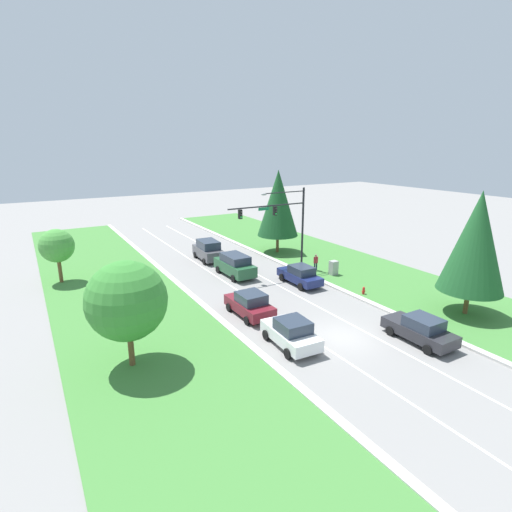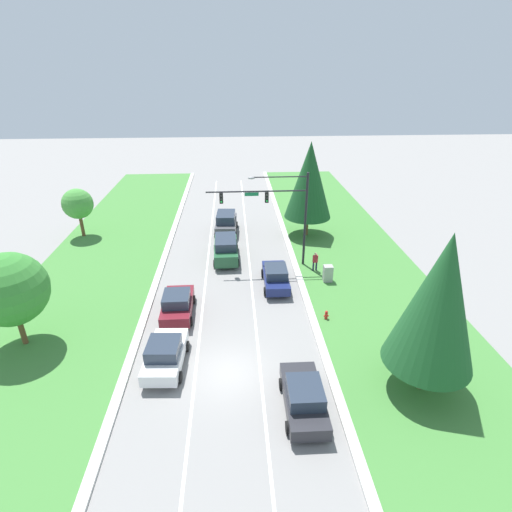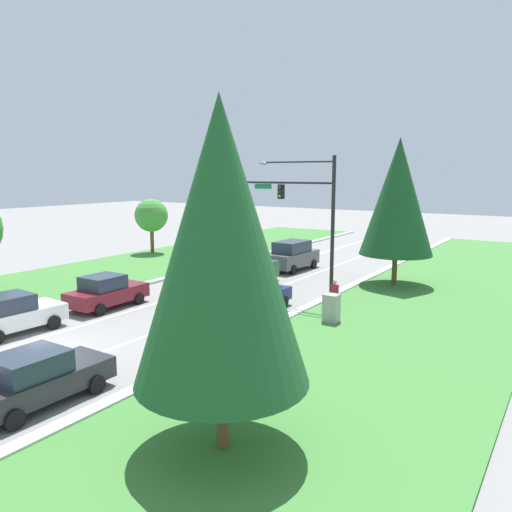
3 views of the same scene
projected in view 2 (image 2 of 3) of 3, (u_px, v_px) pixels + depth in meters
name	position (u px, v px, depth m)	size (l,w,h in m)	color
ground_plane	(228.00, 373.00, 22.11)	(160.00, 160.00, 0.00)	gray
curb_strip_right	(329.00, 367.00, 22.38)	(0.50, 90.00, 0.15)	beige
curb_strip_left	(124.00, 376.00, 21.77)	(0.50, 90.00, 0.15)	beige
grass_verge_right	(420.00, 364.00, 22.68)	(10.00, 90.00, 0.08)	#427F38
grass_verge_left	(26.00, 381.00, 21.50)	(10.00, 90.00, 0.08)	#427F38
lane_stripe_inner_left	(195.00, 374.00, 22.01)	(0.14, 81.00, 0.01)	white
lane_stripe_inner_right	(260.00, 371.00, 22.21)	(0.14, 81.00, 0.01)	white
traffic_signal_mast	(278.00, 206.00, 31.61)	(8.01, 0.41, 7.95)	black
graphite_suv	(226.00, 223.00, 39.99)	(2.34, 4.68, 2.14)	#4C4C51
white_sedan	(165.00, 354.00, 22.20)	(2.31, 4.29, 1.76)	white
charcoal_sedan	(304.00, 397.00, 19.40)	(2.08, 4.51, 1.68)	#28282D
forest_suv	(226.00, 248.00, 34.58)	(2.24, 4.96, 2.04)	#235633
burgundy_sedan	(177.00, 304.00, 26.87)	(2.16, 4.32, 1.74)	maroon
navy_sedan	(276.00, 276.00, 30.44)	(2.02, 4.60, 1.69)	navy
utility_cabinet	(328.00, 274.00, 31.06)	(0.70, 0.60, 1.40)	#9E9E99
pedestrian	(315.00, 261.00, 32.55)	(0.41, 0.28, 1.69)	#232842
fire_hydrant	(326.00, 315.00, 26.56)	(0.34, 0.20, 0.70)	red
conifer_near_right_tree	(439.00, 302.00, 18.72)	(4.39, 4.39, 8.88)	brown
oak_near_left_tree	(78.00, 204.00, 38.18)	(2.90, 2.90, 4.83)	brown
conifer_far_right_tree	(309.00, 180.00, 37.44)	(4.49, 4.49, 9.20)	brown
oak_far_left_tree	(9.00, 289.00, 22.71)	(4.29, 4.29, 6.01)	brown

